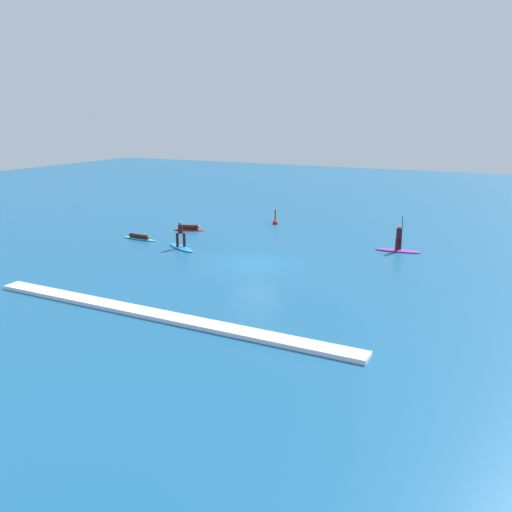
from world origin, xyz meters
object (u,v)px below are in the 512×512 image
surfer_on_purple_board (398,245)px  marker_buoy (275,222)px  surfer_on_red_board (189,228)px  surfer_on_blue_board (181,243)px  surfer_on_teal_board (140,237)px

surfer_on_purple_board → marker_buoy: (-10.83, 4.39, -0.22)m
surfer_on_red_board → marker_buoy: marker_buoy is taller
surfer_on_blue_board → marker_buoy: surfer_on_blue_board is taller
surfer_on_red_board → marker_buoy: 7.12m
surfer_on_purple_board → marker_buoy: bearing=150.8°
surfer_on_red_board → marker_buoy: (4.91, 5.16, 0.01)m
surfer_on_purple_board → surfer_on_blue_board: (-13.09, -5.69, -0.02)m
surfer_on_purple_board → surfer_on_blue_board: bearing=-163.7°
surfer_on_teal_board → surfer_on_purple_board: surfer_on_purple_board is taller
surfer_on_teal_board → marker_buoy: marker_buoy is taller
surfer_on_red_board → surfer_on_purple_board: size_ratio=0.84×
surfer_on_purple_board → surfer_on_red_board: bearing=175.6°
surfer_on_teal_board → surfer_on_purple_board: bearing=18.1°
marker_buoy → surfer_on_blue_board: bearing=-102.6°
surfer_on_red_board → surfer_on_blue_board: (2.65, -4.92, 0.21)m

